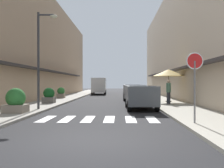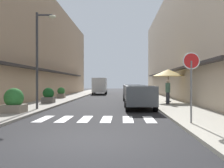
{
  "view_description": "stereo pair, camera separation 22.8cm",
  "coord_description": "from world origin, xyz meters",
  "px_view_note": "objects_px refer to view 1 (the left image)",
  "views": [
    {
      "loc": [
        0.93,
        -7.22,
        1.63
      ],
      "look_at": [
        0.19,
        18.19,
        1.53
      ],
      "focal_mm": 41.91,
      "sensor_mm": 36.0,
      "label": 1
    },
    {
      "loc": [
        1.16,
        -7.21,
        1.63
      ],
      "look_at": [
        0.19,
        18.19,
        1.53
      ],
      "focal_mm": 41.91,
      "sensor_mm": 36.0,
      "label": 2
    }
  ],
  "objects_px": {
    "parked_car_mid": "(135,91)",
    "planter_corner": "(16,101)",
    "parked_car_near": "(141,95)",
    "street_lamp": "(41,50)",
    "round_street_sign": "(195,69)",
    "planter_midblock": "(49,96)",
    "planter_far": "(61,93)",
    "parked_car_far": "(132,90)",
    "cafe_umbrella": "(169,73)",
    "delivery_van": "(99,85)",
    "pedestrian_walking_near": "(169,91)"
  },
  "relations": [
    {
      "from": "parked_car_mid",
      "to": "planter_corner",
      "type": "bearing_deg",
      "value": -126.77
    },
    {
      "from": "parked_car_near",
      "to": "street_lamp",
      "type": "height_order",
      "value": "street_lamp"
    },
    {
      "from": "round_street_sign",
      "to": "planter_midblock",
      "type": "height_order",
      "value": "round_street_sign"
    },
    {
      "from": "parked_car_mid",
      "to": "planter_far",
      "type": "xyz_separation_m",
      "value": [
        -7.22,
        4.1,
        -0.27
      ]
    },
    {
      "from": "parked_car_mid",
      "to": "street_lamp",
      "type": "bearing_deg",
      "value": -130.08
    },
    {
      "from": "parked_car_far",
      "to": "cafe_umbrella",
      "type": "height_order",
      "value": "cafe_umbrella"
    },
    {
      "from": "parked_car_near",
      "to": "planter_corner",
      "type": "xyz_separation_m",
      "value": [
        -6.62,
        -2.93,
        -0.22
      ]
    },
    {
      "from": "cafe_umbrella",
      "to": "planter_far",
      "type": "xyz_separation_m",
      "value": [
        -9.89,
        4.82,
        -1.81
      ]
    },
    {
      "from": "round_street_sign",
      "to": "parked_car_near",
      "type": "bearing_deg",
      "value": 103.97
    },
    {
      "from": "parked_car_far",
      "to": "round_street_sign",
      "type": "distance_m",
      "value": 17.74
    },
    {
      "from": "round_street_sign",
      "to": "parked_car_far",
      "type": "bearing_deg",
      "value": 94.96
    },
    {
      "from": "parked_car_mid",
      "to": "parked_car_far",
      "type": "height_order",
      "value": "same"
    },
    {
      "from": "parked_car_far",
      "to": "planter_midblock",
      "type": "relative_size",
      "value": 3.48
    },
    {
      "from": "parked_car_near",
      "to": "round_street_sign",
      "type": "distance_m",
      "value": 6.46
    },
    {
      "from": "cafe_umbrella",
      "to": "planter_far",
      "type": "distance_m",
      "value": 11.14
    },
    {
      "from": "parked_car_far",
      "to": "street_lamp",
      "type": "relative_size",
      "value": 0.71
    },
    {
      "from": "planter_far",
      "to": "parked_car_mid",
      "type": "bearing_deg",
      "value": -29.62
    },
    {
      "from": "parked_car_mid",
      "to": "street_lamp",
      "type": "xyz_separation_m",
      "value": [
        -5.86,
        -6.96,
        2.61
      ]
    },
    {
      "from": "parked_car_near",
      "to": "planter_midblock",
      "type": "distance_m",
      "value": 7.53
    },
    {
      "from": "delivery_van",
      "to": "planter_corner",
      "type": "relative_size",
      "value": 4.36
    },
    {
      "from": "parked_car_mid",
      "to": "cafe_umbrella",
      "type": "relative_size",
      "value": 1.66
    },
    {
      "from": "delivery_van",
      "to": "planter_far",
      "type": "xyz_separation_m",
      "value": [
        -2.89,
        -12.15,
        -0.76
      ]
    },
    {
      "from": "round_street_sign",
      "to": "planter_corner",
      "type": "xyz_separation_m",
      "value": [
        -8.15,
        3.22,
        -1.47
      ]
    },
    {
      "from": "cafe_umbrella",
      "to": "planter_far",
      "type": "bearing_deg",
      "value": 154.03
    },
    {
      "from": "cafe_umbrella",
      "to": "pedestrian_walking_near",
      "type": "height_order",
      "value": "cafe_umbrella"
    },
    {
      "from": "parked_car_far",
      "to": "pedestrian_walking_near",
      "type": "relative_size",
      "value": 2.3
    },
    {
      "from": "round_street_sign",
      "to": "cafe_umbrella",
      "type": "bearing_deg",
      "value": 84.29
    },
    {
      "from": "parked_car_near",
      "to": "round_street_sign",
      "type": "relative_size",
      "value": 1.5
    },
    {
      "from": "planter_corner",
      "to": "parked_car_near",
      "type": "bearing_deg",
      "value": 23.9
    },
    {
      "from": "planter_midblock",
      "to": "pedestrian_walking_near",
      "type": "distance_m",
      "value": 8.9
    },
    {
      "from": "delivery_van",
      "to": "round_street_sign",
      "type": "distance_m",
      "value": 28.94
    },
    {
      "from": "delivery_van",
      "to": "planter_midblock",
      "type": "height_order",
      "value": "delivery_van"
    },
    {
      "from": "delivery_van",
      "to": "street_lamp",
      "type": "bearing_deg",
      "value": -93.76
    },
    {
      "from": "pedestrian_walking_near",
      "to": "planter_midblock",
      "type": "bearing_deg",
      "value": -10.79
    },
    {
      "from": "street_lamp",
      "to": "planter_corner",
      "type": "bearing_deg",
      "value": -111.86
    },
    {
      "from": "street_lamp",
      "to": "planter_far",
      "type": "relative_size",
      "value": 5.21
    },
    {
      "from": "delivery_van",
      "to": "parked_car_near",
      "type": "bearing_deg",
      "value": -78.95
    },
    {
      "from": "planter_far",
      "to": "street_lamp",
      "type": "bearing_deg",
      "value": -82.98
    },
    {
      "from": "parked_car_near",
      "to": "parked_car_mid",
      "type": "height_order",
      "value": "same"
    },
    {
      "from": "parked_car_mid",
      "to": "cafe_umbrella",
      "type": "height_order",
      "value": "cafe_umbrella"
    },
    {
      "from": "parked_car_near",
      "to": "planter_corner",
      "type": "height_order",
      "value": "parked_car_near"
    },
    {
      "from": "planter_corner",
      "to": "pedestrian_walking_near",
      "type": "xyz_separation_m",
      "value": [
        8.81,
        5.63,
        0.34
      ]
    },
    {
      "from": "parked_car_near",
      "to": "planter_far",
      "type": "distance_m",
      "value": 12.36
    },
    {
      "from": "round_street_sign",
      "to": "street_lamp",
      "type": "xyz_separation_m",
      "value": [
        -7.39,
        5.11,
        1.37
      ]
    },
    {
      "from": "round_street_sign",
      "to": "cafe_umbrella",
      "type": "relative_size",
      "value": 1.02
    },
    {
      "from": "parked_car_mid",
      "to": "planter_midblock",
      "type": "distance_m",
      "value": 7.09
    },
    {
      "from": "round_street_sign",
      "to": "planter_far",
      "type": "distance_m",
      "value": 18.46
    },
    {
      "from": "parked_car_far",
      "to": "planter_midblock",
      "type": "xyz_separation_m",
      "value": [
        -6.66,
        -7.98,
        -0.25
      ]
    },
    {
      "from": "parked_car_near",
      "to": "cafe_umbrella",
      "type": "relative_size",
      "value": 1.53
    },
    {
      "from": "parked_car_near",
      "to": "planter_far",
      "type": "relative_size",
      "value": 3.71
    }
  ]
}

